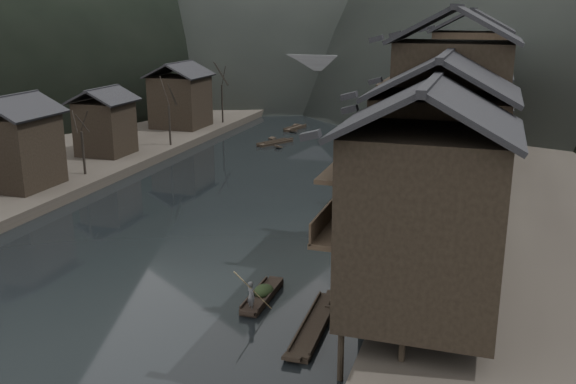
% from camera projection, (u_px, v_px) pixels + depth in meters
% --- Properties ---
extents(water, '(300.00, 300.00, 0.00)m').
position_uv_depth(water, '(171.00, 262.00, 43.34)').
color(water, black).
rests_on(water, ground).
extents(left_bank, '(40.00, 200.00, 1.20)m').
position_uv_depth(left_bank, '(82.00, 126.00, 90.08)').
color(left_bank, '#2D2823').
rests_on(left_bank, ground).
extents(stilt_houses, '(9.00, 67.60, 16.96)m').
position_uv_depth(stilt_houses, '(461.00, 103.00, 52.95)').
color(stilt_houses, black).
rests_on(stilt_houses, ground).
extents(left_houses, '(8.10, 53.20, 8.73)m').
position_uv_depth(left_houses, '(83.00, 117.00, 66.22)').
color(left_houses, black).
rests_on(left_houses, left_bank).
extents(bare_trees, '(3.78, 59.13, 7.57)m').
position_uv_depth(bare_trees, '(96.00, 115.00, 62.56)').
color(bare_trees, black).
rests_on(bare_trees, left_bank).
extents(moored_sampans, '(3.17, 63.07, 0.47)m').
position_uv_depth(moored_sampans, '(395.00, 192.00, 59.17)').
color(moored_sampans, black).
rests_on(moored_sampans, water).
extents(midriver_boats, '(9.92, 41.16, 0.45)m').
position_uv_depth(midriver_boats, '(324.00, 121.00, 96.12)').
color(midriver_boats, black).
rests_on(midriver_boats, water).
extents(stone_bridge, '(40.00, 6.00, 9.00)m').
position_uv_depth(stone_bridge, '(372.00, 79.00, 107.79)').
color(stone_bridge, '#4C4C4F').
rests_on(stone_bridge, ground).
extents(hero_sampan, '(1.10, 5.20, 0.44)m').
position_uv_depth(hero_sampan, '(262.00, 296.00, 37.80)').
color(hero_sampan, black).
rests_on(hero_sampan, water).
extents(cargo_heap, '(1.15, 1.50, 0.69)m').
position_uv_depth(cargo_heap, '(264.00, 285.00, 37.86)').
color(cargo_heap, black).
rests_on(cargo_heap, hero_sampan).
extents(boatman, '(0.74, 0.69, 1.70)m').
position_uv_depth(boatman, '(251.00, 292.00, 35.83)').
color(boatman, '#4C4C4E').
rests_on(boatman, hero_sampan).
extents(bamboo_pole, '(1.68, 1.95, 3.02)m').
position_uv_depth(bamboo_pole, '(254.00, 253.00, 35.12)').
color(bamboo_pole, '#8C7A51').
rests_on(bamboo_pole, boatman).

